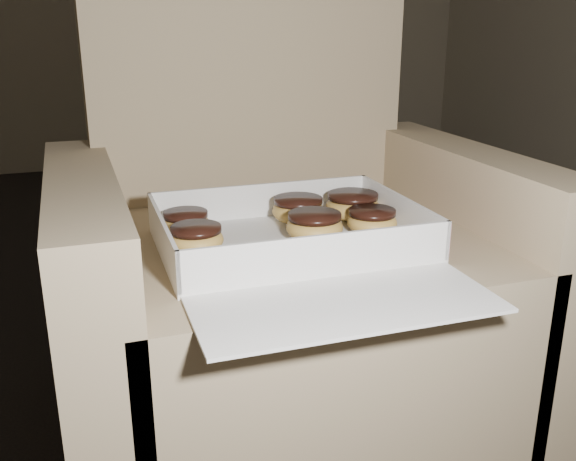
# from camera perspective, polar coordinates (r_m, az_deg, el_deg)

# --- Properties ---
(floor) EXTENTS (4.50, 4.50, 0.00)m
(floor) POSITION_cam_1_polar(r_m,az_deg,el_deg) (1.33, -10.59, -15.35)
(floor) COLOR black
(floor) RESTS_ON ground
(armchair) EXTENTS (0.80, 0.68, 0.84)m
(armchair) POSITION_cam_1_polar(r_m,az_deg,el_deg) (1.20, -0.19, -4.45)
(armchair) COLOR tan
(armchair) RESTS_ON floor
(bakery_box) EXTENTS (0.42, 0.49, 0.07)m
(bakery_box) POSITION_cam_1_polar(r_m,az_deg,el_deg) (1.01, 0.96, -1.49)
(bakery_box) COLOR white
(bakery_box) RESTS_ON armchair
(donut_a) EXTENTS (0.08, 0.08, 0.04)m
(donut_a) POSITION_cam_1_polar(r_m,az_deg,el_deg) (1.01, -8.15, -0.67)
(donut_a) COLOR gold
(donut_a) RESTS_ON bakery_box
(donut_b) EXTENTS (0.08, 0.08, 0.04)m
(donut_b) POSITION_cam_1_polar(r_m,az_deg,el_deg) (1.09, 7.48, 0.88)
(donut_b) COLOR gold
(donut_b) RESTS_ON bakery_box
(donut_c) EXTENTS (0.09, 0.09, 0.05)m
(donut_c) POSITION_cam_1_polar(r_m,az_deg,el_deg) (1.05, 2.37, 0.43)
(donut_c) COLOR gold
(donut_c) RESTS_ON bakery_box
(donut_d) EXTENTS (0.10, 0.10, 0.05)m
(donut_d) POSITION_cam_1_polar(r_m,az_deg,el_deg) (1.17, 5.76, 2.25)
(donut_d) COLOR gold
(donut_d) RESTS_ON bakery_box
(donut_e) EXTENTS (0.09, 0.09, 0.05)m
(donut_e) POSITION_cam_1_polar(r_m,az_deg,el_deg) (1.14, 0.91, 1.90)
(donut_e) COLOR gold
(donut_e) RESTS_ON bakery_box
(donut_f) EXTENTS (0.08, 0.08, 0.04)m
(donut_f) POSITION_cam_1_polar(r_m,az_deg,el_deg) (1.09, -9.06, 0.74)
(donut_f) COLOR gold
(donut_f) RESTS_ON bakery_box
(crumb_a) EXTENTS (0.01, 0.01, 0.00)m
(crumb_a) POSITION_cam_1_polar(r_m,az_deg,el_deg) (0.98, -2.79, -2.32)
(crumb_a) COLOR black
(crumb_a) RESTS_ON bakery_box
(crumb_b) EXTENTS (0.01, 0.01, 0.00)m
(crumb_b) POSITION_cam_1_polar(r_m,az_deg,el_deg) (1.04, 5.85, -1.17)
(crumb_b) COLOR black
(crumb_b) RESTS_ON bakery_box
(crumb_c) EXTENTS (0.01, 0.01, 0.00)m
(crumb_c) POSITION_cam_1_polar(r_m,az_deg,el_deg) (0.97, -3.46, -2.58)
(crumb_c) COLOR black
(crumb_c) RESTS_ON bakery_box
(crumb_d) EXTENTS (0.01, 0.01, 0.00)m
(crumb_d) POSITION_cam_1_polar(r_m,az_deg,el_deg) (0.96, -6.07, -2.79)
(crumb_d) COLOR black
(crumb_d) RESTS_ON bakery_box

